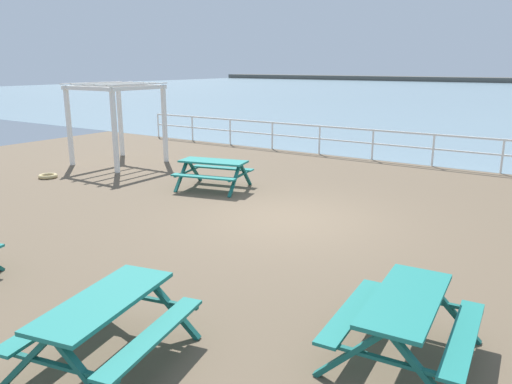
% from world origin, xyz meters
% --- Properties ---
extents(ground_plane, '(30.00, 24.00, 0.20)m').
position_xyz_m(ground_plane, '(0.00, 0.00, -0.10)').
color(ground_plane, brown).
extents(seaward_railing, '(23.07, 0.07, 1.08)m').
position_xyz_m(seaward_railing, '(-0.00, 7.75, 0.76)').
color(seaward_railing, white).
rests_on(seaward_railing, ground).
extents(picnic_table_near_left, '(2.10, 1.88, 0.80)m').
position_xyz_m(picnic_table_near_left, '(-3.08, 1.29, 0.58)').
color(picnic_table_near_left, '#1E7A70').
rests_on(picnic_table_near_left, ground).
extents(picnic_table_near_right, '(1.86, 2.08, 0.80)m').
position_xyz_m(picnic_table_near_right, '(1.01, -5.81, 0.58)').
color(picnic_table_near_right, '#1E7A70').
rests_on(picnic_table_near_right, ground).
extents(picnic_table_mid_centre, '(1.67, 1.91, 0.80)m').
position_xyz_m(picnic_table_mid_centre, '(3.79, -3.90, 0.58)').
color(picnic_table_mid_centre, '#1E7A70').
rests_on(picnic_table_mid_centre, ground).
extents(lattice_pergola, '(2.46, 2.58, 2.70)m').
position_xyz_m(lattice_pergola, '(-7.99, 2.31, 2.00)').
color(lattice_pergola, white).
rests_on(lattice_pergola, ground).
extents(rope_coil, '(0.55, 0.55, 0.11)m').
position_xyz_m(rope_coil, '(-8.03, -0.44, 0.06)').
color(rope_coil, tan).
rests_on(rope_coil, ground).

